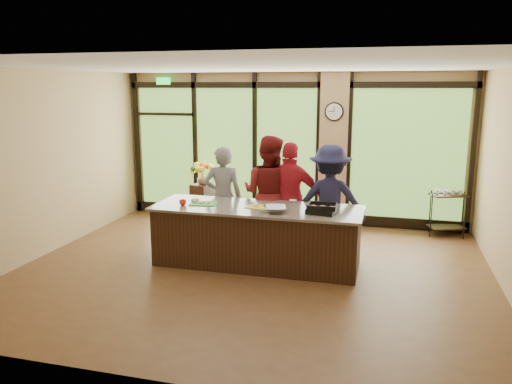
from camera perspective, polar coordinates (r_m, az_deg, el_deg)
The scene contains 24 objects.
floor at distance 7.61m, azimuth -0.48°, elevation -8.99°, with size 7.00×7.00×0.00m, color #52331D.
ceiling at distance 7.11m, azimuth -0.52°, elevation 14.22°, with size 7.00×7.00×0.00m, color silver.
back_wall at distance 10.10m, azimuth 4.05°, elevation 5.00°, with size 7.00×7.00×0.00m, color tan.
left_wall at distance 8.80m, azimuth -23.08°, elevation 3.04°, with size 6.00×6.00×0.00m, color tan.
window_wall at distance 10.04m, azimuth 4.91°, elevation 4.34°, with size 6.90×0.12×3.00m.
island_base at distance 7.74m, azimuth 0.11°, elevation -5.18°, with size 3.10×1.00×0.88m, color black.
countertop at distance 7.61m, azimuth 0.11°, elevation -1.87°, with size 3.20×1.10×0.04m, color gray.
wall_clock at distance 9.78m, azimuth 8.92°, elevation 9.07°, with size 0.36×0.04×0.36m.
cook_left at distance 8.48m, azimuth -3.78°, elevation -0.61°, with size 0.64×0.42×1.75m, color slate.
cook_midleft at distance 8.35m, azimuth 1.46°, elevation -0.15°, with size 0.94×0.73×1.94m, color maroon.
cook_midright at distance 8.22m, azimuth 3.97°, elevation -0.69°, with size 1.08×0.45×1.85m, color #A91A28.
cook_right at distance 8.15m, azimuth 8.40°, elevation -1.00°, with size 1.17×0.68×1.82m, color #191937.
roasting_pan at distance 7.28m, azimuth 7.56°, elevation -2.15°, with size 0.41×0.32×0.07m, color black.
mixing_bowl at distance 7.28m, azimuth 2.23°, elevation -1.99°, with size 0.36×0.36×0.09m, color silver.
cutting_board_left at distance 7.84m, azimuth -6.01°, elevation -1.33°, with size 0.41×0.31×0.01m, color green.
cutting_board_center at distance 7.59m, azimuth 0.51°, elevation -1.71°, with size 0.40×0.30×0.01m, color yellow.
cutting_board_right at distance 7.53m, azimuth 1.88°, elevation -1.83°, with size 0.36×0.27×0.01m, color yellow.
prep_bowl_near at distance 7.98m, azimuth -6.98°, elevation -1.00°, with size 0.14×0.14×0.04m, color white.
prep_bowl_mid at distance 7.51m, azimuth 1.36°, elevation -1.75°, with size 0.13×0.13×0.04m, color white.
prep_bowl_far at distance 7.96m, azimuth 4.24°, elevation -1.03°, with size 0.12×0.12×0.03m, color white.
red_ramekin at distance 7.78m, azimuth -8.36°, elevation -1.21°, with size 0.11×0.11×0.09m, color red.
flower_stand at distance 10.22m, azimuth -6.05°, elevation -1.27°, with size 0.39×0.39×0.78m, color black.
flower_vase at distance 10.11m, azimuth -6.12°, elevation 1.54°, with size 0.23×0.23×0.24m, color olive.
bar_cart at distance 9.86m, azimuth 21.05°, elevation -1.75°, with size 0.72×0.56×0.87m.
Camera 1 is at (1.89, -6.85, 2.72)m, focal length 35.00 mm.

